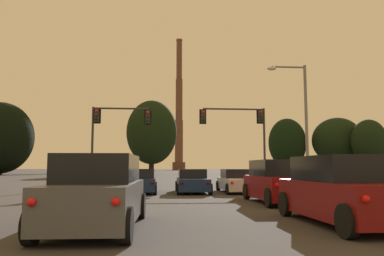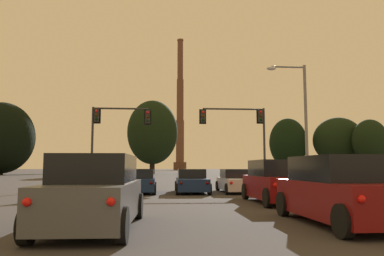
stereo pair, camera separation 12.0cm
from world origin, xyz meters
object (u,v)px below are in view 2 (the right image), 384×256
object	(u,v)px
suv_left_lane_third	(95,193)
traffic_light_overhead_right	(243,126)
hatchback_left_lane_front	(140,182)
sedan_right_lane_front	(236,181)
smokestack	(180,118)
street_lamp	(300,113)
suv_right_lane_second	(276,182)
sedan_center_lane_front	(192,182)
suv_right_lane_third	(339,191)
traffic_light_overhead_left	(112,126)

from	to	relation	value
suv_left_lane_third	traffic_light_overhead_right	world-z (taller)	traffic_light_overhead_right
hatchback_left_lane_front	traffic_light_overhead_right	size ratio (longest dim) A/B	0.64
suv_left_lane_third	hatchback_left_lane_front	bearing A→B (deg)	89.67
sedan_right_lane_front	smokestack	bearing A→B (deg)	88.90
street_lamp	smokestack	distance (m)	157.53
suv_left_lane_third	suv_right_lane_second	bearing A→B (deg)	45.18
sedan_right_lane_front	suv_left_lane_third	bearing A→B (deg)	-114.99
sedan_center_lane_front	suv_right_lane_second	xyz separation A→B (m)	(3.17, -6.75, 0.23)
hatchback_left_lane_front	smokestack	distance (m)	160.14
suv_left_lane_third	sedan_right_lane_front	bearing A→B (deg)	66.09
sedan_right_lane_front	suv_left_lane_third	world-z (taller)	suv_left_lane_third
sedan_right_lane_front	traffic_light_overhead_right	size ratio (longest dim) A/B	0.73
street_lamp	smokestack	xyz separation A→B (m)	(-0.77, 156.23, 20.17)
suv_right_lane_third	smokestack	world-z (taller)	smokestack
sedan_right_lane_front	suv_right_lane_second	bearing A→B (deg)	-86.18
sedan_center_lane_front	suv_right_lane_third	bearing A→B (deg)	-75.82
suv_right_lane_second	traffic_light_overhead_left	size ratio (longest dim) A/B	0.78
suv_left_lane_third	suv_right_lane_second	world-z (taller)	same
sedan_center_lane_front	smokestack	xyz separation A→B (m)	(6.69, 157.67, 24.67)
suv_right_lane_third	street_lamp	world-z (taller)	street_lamp
traffic_light_overhead_right	smokestack	size ratio (longest dim) A/B	0.10
sedan_right_lane_front	hatchback_left_lane_front	size ratio (longest dim) A/B	1.14
sedan_center_lane_front	suv_right_lane_second	bearing A→B (deg)	-63.85
suv_left_lane_third	traffic_light_overhead_right	bearing A→B (deg)	69.42
suv_right_lane_second	traffic_light_overhead_left	bearing A→B (deg)	123.65
suv_left_lane_third	street_lamp	bearing A→B (deg)	54.50
sedan_right_lane_front	traffic_light_overhead_left	world-z (taller)	traffic_light_overhead_left
hatchback_left_lane_front	street_lamp	distance (m)	11.59
suv_left_lane_third	traffic_light_overhead_left	distance (m)	20.31
traffic_light_overhead_right	street_lamp	size ratio (longest dim) A/B	0.76
street_lamp	sedan_center_lane_front	bearing A→B (deg)	-169.09
suv_right_lane_second	smokestack	size ratio (longest dim) A/B	0.08
sedan_right_lane_front	street_lamp	world-z (taller)	street_lamp
suv_right_lane_second	traffic_light_overhead_right	bearing A→B (deg)	83.11
suv_right_lane_second	hatchback_left_lane_front	bearing A→B (deg)	133.95
traffic_light_overhead_left	smokestack	size ratio (longest dim) A/B	0.10
smokestack	hatchback_left_lane_front	bearing A→B (deg)	-93.54
suv_right_lane_third	hatchback_left_lane_front	bearing A→B (deg)	114.58
suv_left_lane_third	street_lamp	distance (m)	18.70
street_lamp	hatchback_left_lane_front	bearing A→B (deg)	-170.87
sedan_right_lane_front	sedan_center_lane_front	size ratio (longest dim) A/B	1.00
traffic_light_overhead_right	street_lamp	distance (m)	6.74
sedan_right_lane_front	suv_right_lane_third	bearing A→B (deg)	-88.46
smokestack	traffic_light_overhead_left	bearing A→B (deg)	-94.72
hatchback_left_lane_front	traffic_light_overhead_left	xyz separation A→B (m)	(-2.68, 6.94, 4.09)
hatchback_left_lane_front	traffic_light_overhead_left	world-z (taller)	traffic_light_overhead_left
sedan_right_lane_front	suv_right_lane_third	size ratio (longest dim) A/B	0.95
suv_right_lane_third	traffic_light_overhead_right	size ratio (longest dim) A/B	0.76
suv_right_lane_second	traffic_light_overhead_right	xyz separation A→B (m)	(1.75, 14.43, 4.06)
traffic_light_overhead_right	smokestack	bearing A→B (deg)	89.33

